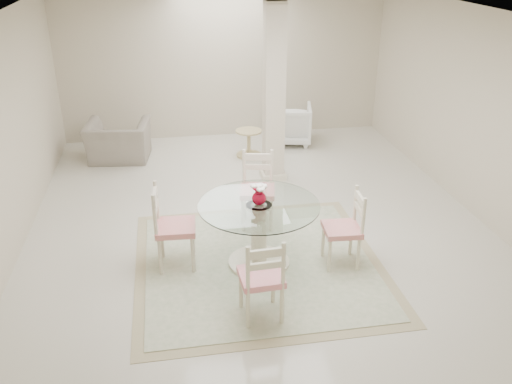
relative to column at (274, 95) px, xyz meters
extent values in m
plane|color=beige|center=(-0.50, -1.30, -1.35)|extent=(7.00, 7.00, 0.00)
cube|color=beige|center=(-0.50, 2.20, 0.00)|extent=(6.00, 0.02, 2.70)
cube|color=beige|center=(-0.50, -4.80, 0.00)|extent=(6.00, 0.02, 2.70)
cube|color=beige|center=(-3.50, -1.30, 0.00)|extent=(0.02, 7.00, 2.70)
cube|color=beige|center=(2.50, -1.30, 0.00)|extent=(0.02, 7.00, 2.70)
cube|color=white|center=(-0.50, -1.30, 1.35)|extent=(6.00, 7.00, 0.02)
cube|color=beige|center=(0.00, 0.00, 0.00)|extent=(0.30, 0.30, 2.70)
cube|color=tan|center=(-0.66, -2.49, -1.35)|extent=(2.87, 2.87, 0.01)
cube|color=beige|center=(-0.66, -2.49, -1.34)|extent=(2.62, 2.62, 0.01)
cylinder|color=#F2E7C7|center=(-0.66, -2.49, -1.32)|extent=(0.71, 0.71, 0.05)
cylinder|color=#F2E7C7|center=(-0.66, -2.49, -0.94)|extent=(0.18, 0.18, 0.74)
cylinder|color=#F2E7C7|center=(-0.66, -2.49, -0.59)|extent=(0.29, 0.29, 0.03)
cylinder|color=white|center=(-0.66, -2.49, -0.57)|extent=(1.37, 1.37, 0.01)
ellipsoid|color=#A0041D|center=(-0.66, -2.49, -0.48)|extent=(0.16, 0.16, 0.15)
cylinder|color=#A0041D|center=(-0.66, -2.49, -0.39)|extent=(0.09, 0.09, 0.05)
cylinder|color=#A0041D|center=(-0.66, -2.49, -0.36)|extent=(0.14, 0.14, 0.02)
ellipsoid|color=white|center=(-0.66, -2.49, -0.34)|extent=(0.09, 0.09, 0.04)
ellipsoid|color=white|center=(-0.61, -2.47, -0.35)|extent=(0.09, 0.09, 0.04)
ellipsoid|color=white|center=(-0.71, -2.46, -0.34)|extent=(0.09, 0.09, 0.04)
ellipsoid|color=white|center=(-0.65, -2.53, -0.35)|extent=(0.09, 0.09, 0.04)
cylinder|color=#F4EBC8|center=(0.12, -2.45, -1.14)|extent=(0.04, 0.04, 0.43)
cylinder|color=#F4EBC8|center=(0.10, -2.79, -1.14)|extent=(0.04, 0.04, 0.43)
cylinder|color=#F4EBC8|center=(0.45, -2.47, -1.14)|extent=(0.04, 0.04, 0.43)
cylinder|color=#F4EBC8|center=(0.43, -2.81, -1.14)|extent=(0.04, 0.04, 0.43)
cube|color=red|center=(0.28, -2.63, -0.89)|extent=(0.44, 0.44, 0.07)
cube|color=#F4EBC8|center=(0.46, -2.64, -0.58)|extent=(0.07, 0.38, 0.50)
cylinder|color=beige|center=(-0.73, -1.69, -1.12)|extent=(0.04, 0.04, 0.46)
cylinder|color=beige|center=(-0.38, -1.76, -1.12)|extent=(0.04, 0.04, 0.46)
cylinder|color=beige|center=(-0.66, -1.33, -1.12)|extent=(0.04, 0.04, 0.46)
cylinder|color=beige|center=(-0.31, -1.40, -1.12)|extent=(0.04, 0.04, 0.46)
cube|color=red|center=(-0.52, -1.55, -0.85)|extent=(0.52, 0.52, 0.07)
cube|color=beige|center=(-0.48, -1.35, -0.52)|extent=(0.40, 0.12, 0.54)
cylinder|color=beige|center=(-1.43, -2.53, -1.12)|extent=(0.04, 0.04, 0.47)
cylinder|color=beige|center=(-1.41, -2.17, -1.12)|extent=(0.04, 0.04, 0.47)
cylinder|color=beige|center=(-1.80, -2.51, -1.12)|extent=(0.04, 0.04, 0.47)
cylinder|color=beige|center=(-1.78, -2.15, -1.12)|extent=(0.04, 0.04, 0.47)
cube|color=red|center=(-1.60, -2.34, -0.85)|extent=(0.47, 0.47, 0.07)
cube|color=beige|center=(-1.81, -2.33, -0.51)|extent=(0.07, 0.41, 0.55)
cylinder|color=beige|center=(-0.65, -3.24, -1.13)|extent=(0.04, 0.04, 0.44)
cylinder|color=beige|center=(-0.99, -3.26, -1.13)|extent=(0.04, 0.04, 0.44)
cylinder|color=beige|center=(-0.63, -3.59, -1.13)|extent=(0.04, 0.04, 0.44)
cylinder|color=beige|center=(-0.97, -3.60, -1.13)|extent=(0.04, 0.04, 0.44)
cube|color=red|center=(-0.81, -3.42, -0.88)|extent=(0.44, 0.44, 0.07)
cube|color=beige|center=(-0.80, -3.61, -0.56)|extent=(0.38, 0.06, 0.51)
imported|color=gray|center=(-2.46, 1.19, -1.02)|extent=(1.13, 1.02, 0.67)
imported|color=white|center=(0.62, 1.55, -0.99)|extent=(0.92, 0.94, 0.72)
cylinder|color=#CBB67C|center=(-0.23, 0.98, -1.33)|extent=(0.44, 0.44, 0.04)
cylinder|color=#CBB67C|center=(-0.23, 0.98, -1.11)|extent=(0.06, 0.06, 0.42)
cylinder|color=#CBB67C|center=(-0.23, 0.98, -0.89)|extent=(0.45, 0.45, 0.03)
camera|label=1|loc=(-1.61, -7.81, 2.15)|focal=38.00mm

